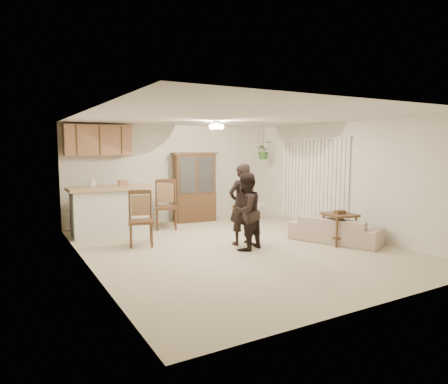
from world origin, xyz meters
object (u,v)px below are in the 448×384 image
child (246,215)px  chair_bar (141,230)px  adult (241,200)px  sofa (336,224)px  chair_hutch_left (166,215)px  side_table (339,228)px  chair_hutch_right (243,212)px  china_hutch (195,187)px

child → chair_bar: (-1.62, 1.30, -0.37)m
adult → child: (-0.16, -0.40, -0.22)m
adult → sofa: bearing=149.7°
chair_bar → chair_hutch_left: (1.04, 1.28, 0.02)m
adult → side_table: 2.06m
chair_bar → chair_hutch_left: chair_hutch_left is taller
adult → chair_hutch_right: size_ratio=1.91×
adult → child: size_ratio=1.33×
child → sofa: bearing=146.8°
adult → child: 0.48m
adult → china_hutch: (0.27, 2.73, -0.01)m
child → side_table: child is taller
china_hutch → chair_hutch_right: bearing=-32.5°
sofa → chair_hutch_right: size_ratio=1.99×
side_table → chair_bar: 3.97m
sofa → adult: (-1.78, 0.79, 0.53)m
side_table → chair_bar: bearing=152.2°
adult → side_table: adult is taller
china_hutch → chair_hutch_right: (0.99, -0.81, -0.62)m
china_hutch → chair_bar: size_ratio=1.66×
child → chair_hutch_left: (-0.59, 2.57, -0.35)m
child → chair_hutch_right: (1.42, 2.32, -0.41)m
child → side_table: 2.00m
chair_bar → china_hutch: bearing=58.4°
china_hutch → chair_hutch_right: size_ratio=1.91×
chair_bar → chair_hutch_right: chair_bar is taller
chair_hutch_left → china_hutch: bearing=48.9°
child → chair_hutch_right: child is taller
side_table → sofa: bearing=71.7°
sofa → side_table: (-0.05, -0.16, -0.04)m
child → china_hutch: china_hutch is taller
chair_hutch_right → chair_bar: bearing=10.2°
chair_bar → adult: bearing=-10.2°
china_hutch → sofa: bearing=-60.3°
side_table → chair_hutch_left: 3.99m
sofa → chair_hutch_right: 2.77m
sofa → china_hutch: china_hutch is taller
child → chair_hutch_right: 2.75m
chair_bar → child: bearing=-22.0°
adult → child: bearing=62.1°
child → chair_bar: bearing=-60.2°
sofa → child: 2.00m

